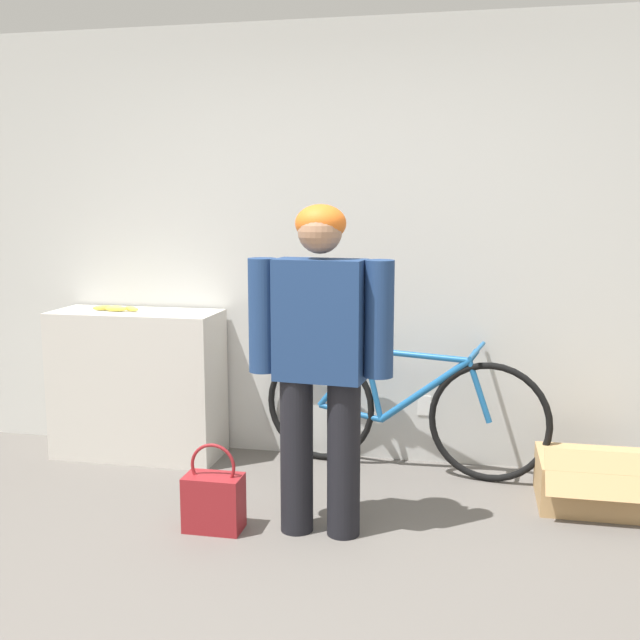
% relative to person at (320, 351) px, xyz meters
% --- Properties ---
extents(wall_back, '(8.00, 0.07, 2.60)m').
position_rel_person_xyz_m(wall_back, '(-0.13, 1.12, 0.42)').
color(wall_back, silver).
rests_on(wall_back, ground_plane).
extents(side_shelf, '(1.02, 0.41, 0.90)m').
position_rel_person_xyz_m(side_shelf, '(-1.32, 0.86, -0.43)').
color(side_shelf, beige).
rests_on(side_shelf, ground_plane).
extents(person, '(0.68, 0.23, 1.55)m').
position_rel_person_xyz_m(person, '(0.00, 0.00, 0.00)').
color(person, black).
rests_on(person, ground_plane).
extents(bicycle, '(1.68, 0.46, 0.76)m').
position_rel_person_xyz_m(bicycle, '(0.29, 0.91, -0.51)').
color(bicycle, black).
rests_on(bicycle, ground_plane).
extents(banana, '(0.31, 0.08, 0.04)m').
position_rel_person_xyz_m(banana, '(-1.44, 0.84, 0.04)').
color(banana, '#EAD64C').
rests_on(banana, side_shelf).
extents(handbag, '(0.28, 0.16, 0.43)m').
position_rel_person_xyz_m(handbag, '(-0.50, -0.08, -0.74)').
color(handbag, maroon).
rests_on(handbag, ground_plane).
extents(cardboard_box, '(0.55, 0.54, 0.34)m').
position_rel_person_xyz_m(cardboard_box, '(1.32, 0.60, -0.76)').
color(cardboard_box, tan).
rests_on(cardboard_box, ground_plane).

